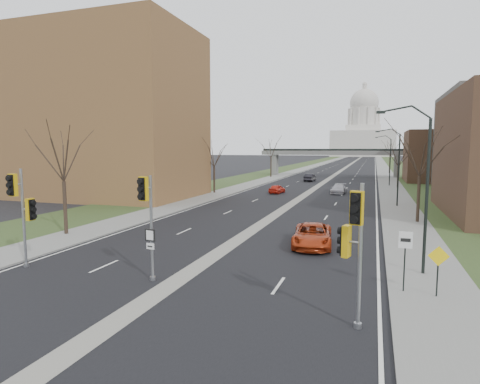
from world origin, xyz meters
The scene contains 29 objects.
ground centered at (0.00, 0.00, 0.00)m, with size 700.00×700.00×0.00m, color black.
road_surface centered at (0.00, 150.00, 0.01)m, with size 20.00×600.00×0.01m, color black.
median_strip centered at (0.00, 150.00, 0.00)m, with size 1.20×600.00×0.02m, color gray.
sidewalk_right centered at (12.00, 150.00, 0.06)m, with size 4.00×600.00×0.12m, color gray.
sidewalk_left centered at (-12.00, 150.00, 0.06)m, with size 4.00×600.00×0.12m, color gray.
grass_verge_right centered at (18.00, 150.00, 0.05)m, with size 8.00×600.00×0.10m, color #2C3F1D.
grass_verge_left centered at (-18.00, 150.00, 0.05)m, with size 8.00×600.00×0.10m, color #2C3F1D.
apartment_building centered at (-26.00, 30.00, 11.00)m, with size 25.00×16.00×22.00m, color brown.
commercial_block_far centered at (22.00, 70.00, 5.00)m, with size 14.00×14.00×10.00m, color #4B3323.
pedestrian_bridge centered at (0.00, 80.00, 4.84)m, with size 34.00×3.00×6.45m.
capitol centered at (0.00, 320.00, 18.60)m, with size 48.00×42.00×55.75m.
streetlight_near centered at (10.99, 6.00, 6.95)m, with size 2.61×0.20×8.70m.
streetlight_mid centered at (10.99, 32.00, 6.95)m, with size 2.61×0.20×8.70m.
streetlight_far centered at (10.99, 58.00, 6.95)m, with size 2.61×0.20×8.70m.
tree_left_a centered at (-13.00, 8.00, 6.64)m, with size 7.20×7.20×9.40m.
tree_left_b centered at (-13.00, 38.00, 6.23)m, with size 6.75×6.75×8.81m.
tree_left_c centered at (-13.00, 72.00, 7.04)m, with size 7.65×7.65×9.99m.
tree_right_a centered at (13.00, 22.00, 6.64)m, with size 7.20×7.20×9.40m.
tree_right_b centered at (13.00, 55.00, 5.82)m, with size 6.30×6.30×8.22m.
tree_right_c centered at (13.00, 95.00, 7.04)m, with size 7.65×7.65×9.99m.
signal_pole_left centered at (-8.95, 0.39, 3.60)m, with size 0.99×0.96×5.50m.
signal_pole_median centered at (-1.23, 0.50, 3.69)m, with size 0.62×0.88×5.30m.
signal_pole_right centered at (8.57, -1.65, 3.53)m, with size 0.90×1.17×5.39m.
speed_limit_sign centered at (10.65, 2.85, 2.02)m, with size 0.60×0.06×2.76m.
warning_sign centered at (11.99, 2.60, 1.59)m, with size 0.89×0.10×2.27m.
car_left_near centered at (-4.24, 40.90, 0.65)m, with size 1.52×3.79×1.29m, color red.
car_left_far centered at (-2.88, 63.80, 0.76)m, with size 1.60×4.59×1.51m, color black.
car_right_near centered at (5.38, 10.45, 0.76)m, with size 2.52×5.46×1.52m, color #AC3312.
car_right_mid centered at (4.37, 43.54, 0.68)m, with size 1.91×4.70×1.36m, color #B9B8C0.
Camera 1 is at (9.19, -16.34, 6.63)m, focal length 30.00 mm.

